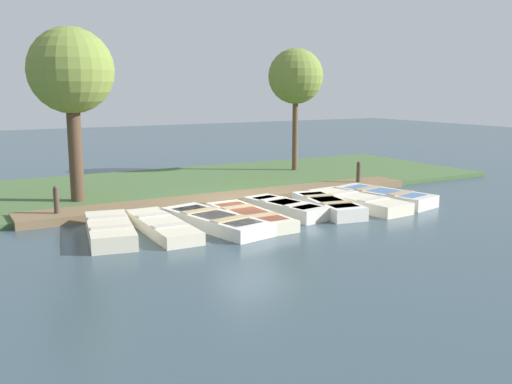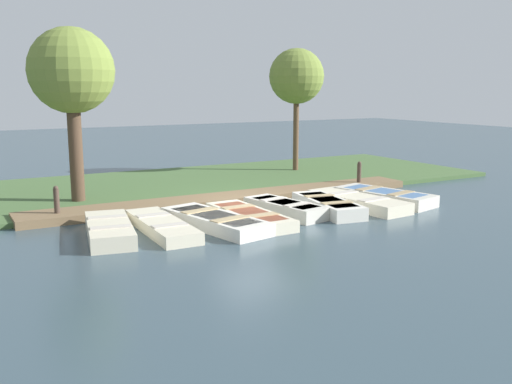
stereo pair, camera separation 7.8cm
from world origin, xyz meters
TOP-DOWN VIEW (x-y plane):
  - ground_plane at (0.00, 0.00)m, footprint 80.00×80.00m
  - shore_bank at (-5.00, 0.00)m, footprint 8.00×24.00m
  - dock_walkway at (-1.34, 0.00)m, footprint 1.37×13.78m
  - rowboat_0 at (1.19, -4.88)m, footprint 3.21×1.62m
  - rowboat_1 at (1.30, -3.53)m, footprint 3.54×1.06m
  - rowboat_2 at (1.56, -2.10)m, footprint 3.75×1.88m
  - rowboat_3 at (1.48, -0.98)m, footprint 3.43×1.17m
  - rowboat_4 at (1.19, 0.40)m, footprint 2.92×1.45m
  - rowboat_5 at (1.47, 1.75)m, footprint 3.21×1.50m
  - rowboat_6 at (1.37, 3.02)m, footprint 3.67×1.50m
  - rowboat_7 at (1.21, 4.26)m, footprint 3.51×1.96m
  - mooring_post_near at (-1.29, -5.69)m, footprint 0.16×0.16m
  - mooring_post_far at (-1.29, 5.26)m, footprint 0.16×0.16m
  - park_tree_far_left at (-3.32, -4.65)m, footprint 2.67×2.67m
  - park_tree_left at (-5.73, 5.32)m, footprint 2.38×2.38m

SIDE VIEW (x-z plane):
  - ground_plane at x=0.00m, z-range 0.00..0.00m
  - shore_bank at x=-5.00m, z-range 0.00..0.15m
  - dock_walkway at x=-1.34m, z-range 0.00..0.24m
  - rowboat_1 at x=1.30m, z-range 0.00..0.33m
  - rowboat_3 at x=1.48m, z-range 0.00..0.34m
  - rowboat_2 at x=1.56m, z-range 0.00..0.37m
  - rowboat_6 at x=1.37m, z-range 0.00..0.38m
  - rowboat_7 at x=1.21m, z-range 0.00..0.41m
  - rowboat_5 at x=1.47m, z-range 0.00..0.41m
  - rowboat_0 at x=1.19m, z-range 0.00..0.42m
  - rowboat_4 at x=1.19m, z-range 0.00..0.42m
  - mooring_post_near at x=-1.29m, z-range 0.00..1.03m
  - mooring_post_far at x=-1.29m, z-range 0.00..1.03m
  - park_tree_far_left at x=-3.32m, z-range 1.39..7.00m
  - park_tree_left at x=-5.73m, z-range 1.49..6.91m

